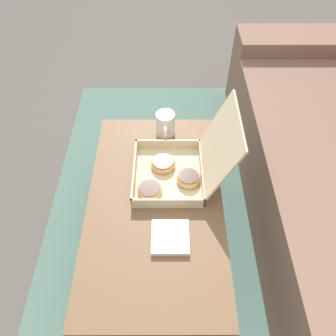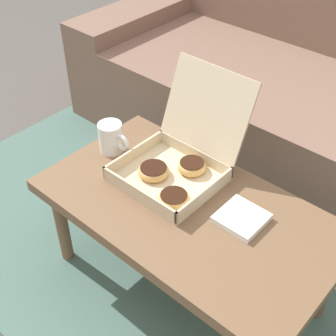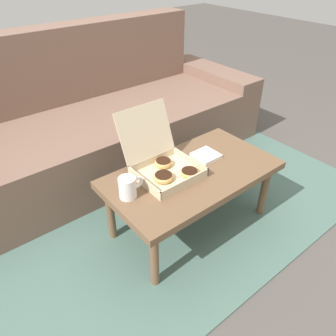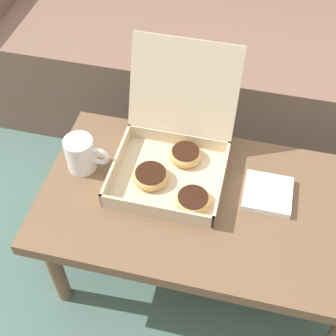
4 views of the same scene
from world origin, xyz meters
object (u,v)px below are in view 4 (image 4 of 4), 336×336
Objects in this scene: coffee_table at (207,210)px; pastry_box at (174,155)px; couch at (248,33)px; coffee_mug at (82,154)px.

coffee_table is 0.18m from pastry_box.
coffee_table is at bearing -90.00° from couch.
coffee_mug is at bearing 174.07° from coffee_table.
pastry_box is (-0.12, -0.86, 0.14)m from couch.
coffee_mug is (-0.37, 0.04, 0.10)m from coffee_table.
pastry_box is at bearing 12.11° from coffee_mug.
couch is 1.00m from coffee_mug.
coffee_mug is at bearing -167.89° from pastry_box.
coffee_mug reaches higher than coffee_table.
coffee_table is at bearing -38.60° from pastry_box.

